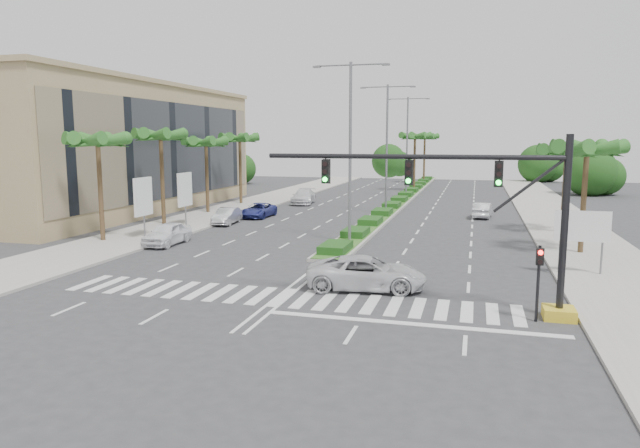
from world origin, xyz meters
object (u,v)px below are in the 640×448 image
Objects in this scene: car_parked_d at (303,197)px; car_crossing at (366,273)px; car_parked_c at (259,210)px; car_parked_a at (167,234)px; car_parked_b at (227,216)px; car_right at (483,210)px.

car_parked_d reaches higher than car_crossing.
car_crossing is (13.41, -33.84, -0.01)m from car_parked_d.
car_crossing is at bearing -56.76° from car_parked_c.
car_parked_d is (0.70, 11.67, 0.15)m from car_parked_c.
car_crossing is (15.03, -7.78, 0.02)m from car_parked_a.
car_parked_c is at bearing 72.32° from car_parked_b.
car_crossing is 1.34× the size of car_right.
car_parked_d is (1.61, 26.06, 0.04)m from car_parked_a.
car_right is (20.51, 19.53, -0.07)m from car_parked_a.
car_right is at bearing 20.22° from car_parked_b.
car_crossing is (15.15, -17.57, 0.10)m from car_parked_b.
car_right is (20.63, 9.74, 0.01)m from car_parked_b.
car_parked_a is 0.81× the size of car_parked_d.
car_parked_a is at bearing -101.14° from car_parked_d.
car_crossing is at bearing -54.29° from car_parked_b.
car_parked_a is 1.06× the size of car_right.
car_right is at bearing -19.12° from car_crossing.
car_crossing reaches higher than car_right.
car_parked_d is at bearing -13.55° from car_right.
car_parked_c is 20.26m from car_right.
car_parked_d is at bearing 78.87° from car_parked_b.
car_parked_a is 28.32m from car_right.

